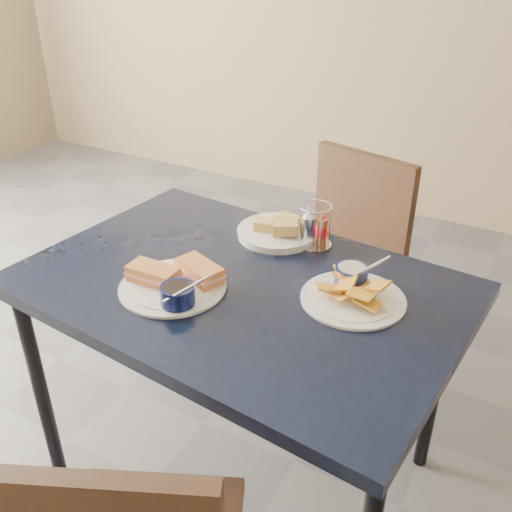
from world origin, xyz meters
The scene contains 7 objects.
ground centered at (0.00, 0.00, 0.00)m, with size 6.00×6.00×0.00m, color #535359.
dining_table centered at (0.23, 0.20, 0.68)m, with size 1.27×0.91×0.75m.
chair_far centered at (0.27, 0.91, 0.51)m, with size 0.51×0.50×0.89m.
sandwich_plate centered at (0.10, 0.09, 0.77)m, with size 0.31×0.29×0.12m.
plantain_plate centered at (0.53, 0.29, 0.77)m, with size 0.28×0.28×0.12m.
bread_basket centered at (0.20, 0.50, 0.77)m, with size 0.25×0.25×0.07m.
condiment_caddy centered at (0.32, 0.50, 0.81)m, with size 0.11×0.11×0.14m.
Camera 1 is at (0.92, -0.95, 1.59)m, focal length 40.00 mm.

